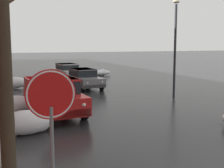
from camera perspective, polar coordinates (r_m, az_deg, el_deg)
snow_bank_near_corner_left at (r=14.58m, az=-18.34°, el=-3.93°), size 2.34×1.12×0.90m
snow_bank_mid_block_left at (r=22.95m, az=-18.95°, el=0.15°), size 2.98×0.92×0.86m
snow_bank_near_corner_right at (r=30.46m, az=-2.92°, el=2.14°), size 3.10×0.98×0.65m
snow_bank_along_right_kerb at (r=11.47m, az=-15.18°, el=-7.05°), size 1.79×0.97×0.90m
bare_tree_at_the_corner at (r=7.71m, az=-20.14°, el=9.64°), size 2.51×3.11×7.31m
pickup_truck_red_approaching_near_lane at (r=14.05m, az=-10.98°, el=-2.25°), size 2.36×5.15×1.76m
sedan_grey_parked_kerbside_close at (r=22.08m, az=-5.43°, el=1.15°), size 2.06×4.49×1.42m
sedan_white_parked_kerbside_mid at (r=27.70m, az=-8.41°, el=2.45°), size 2.22×4.55×1.42m
fire_hydrant at (r=12.01m, az=-17.04°, el=-6.72°), size 0.42×0.22×0.71m
stop_sign_at_corner at (r=4.65m, az=-11.44°, el=-5.24°), size 0.76×0.06×2.91m
street_lamp_post at (r=18.35m, az=11.86°, el=7.45°), size 0.44×0.24×5.77m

